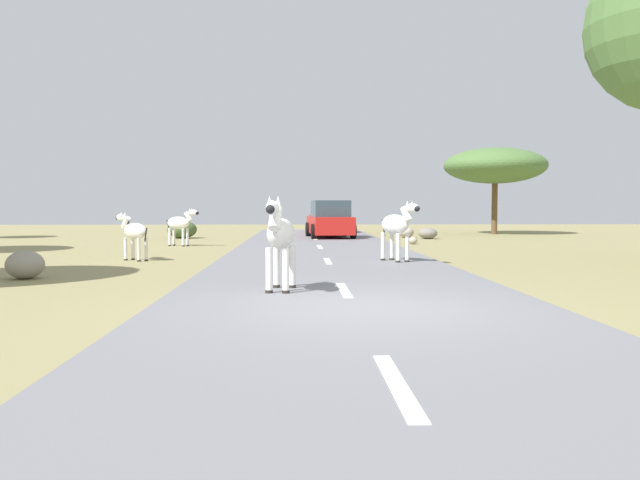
# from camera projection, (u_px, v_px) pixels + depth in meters

# --- Properties ---
(ground_plane) EXTENTS (90.00, 90.00, 0.00)m
(ground_plane) POSITION_uv_depth(u_px,v_px,m) (361.00, 311.00, 9.32)
(ground_plane) COLOR #8E8456
(road) EXTENTS (6.00, 64.00, 0.05)m
(road) POSITION_uv_depth(u_px,v_px,m) (354.00, 310.00, 9.31)
(road) COLOR slate
(road) RESTS_ON ground_plane
(lane_markings) EXTENTS (0.16, 56.00, 0.01)m
(lane_markings) POSITION_uv_depth(u_px,v_px,m) (361.00, 320.00, 8.31)
(lane_markings) COLOR silver
(lane_markings) RESTS_ON road
(zebra_0) EXTENTS (0.97, 1.60, 1.61)m
(zebra_0) POSITION_uv_depth(u_px,v_px,m) (397.00, 225.00, 17.16)
(zebra_0) COLOR silver
(zebra_0) RESTS_ON road
(zebra_1) EXTENTS (1.20, 1.09, 1.36)m
(zebra_1) POSITION_uv_depth(u_px,v_px,m) (134.00, 232.00, 18.03)
(zebra_1) COLOR silver
(zebra_1) RESTS_ON ground_plane
(zebra_2) EXTENTS (1.41, 0.96, 1.45)m
(zebra_2) POSITION_uv_depth(u_px,v_px,m) (180.00, 223.00, 24.65)
(zebra_2) COLOR silver
(zebra_2) RESTS_ON ground_plane
(zebra_3) EXTENTS (0.60, 1.72, 1.63)m
(zebra_3) POSITION_uv_depth(u_px,v_px,m) (280.00, 235.00, 11.13)
(zebra_3) COLOR silver
(zebra_3) RESTS_ON road
(car_0) EXTENTS (2.28, 4.46, 1.74)m
(car_0) POSITION_uv_depth(u_px,v_px,m) (330.00, 220.00, 30.56)
(car_0) COLOR red
(car_0) RESTS_ON road
(car_1) EXTENTS (2.03, 4.34, 1.74)m
(car_1) POSITION_uv_depth(u_px,v_px,m) (326.00, 218.00, 36.19)
(car_1) COLOR red
(car_1) RESTS_ON road
(tree_4) EXTENTS (5.53, 5.53, 4.69)m
(tree_4) POSITION_uv_depth(u_px,v_px,m) (495.00, 166.00, 35.19)
(tree_4) COLOR brown
(tree_4) RESTS_ON ground_plane
(bush_1) EXTENTS (1.40, 1.26, 0.84)m
(bush_1) POSITION_uv_depth(u_px,v_px,m) (182.00, 229.00, 30.71)
(bush_1) COLOR #425B2D
(bush_1) RESTS_ON ground_plane
(rock_0) EXTENTS (0.71, 0.76, 0.52)m
(rock_0) POSITION_uv_depth(u_px,v_px,m) (406.00, 232.00, 31.31)
(rock_0) COLOR #A89E8C
(rock_0) RESTS_ON ground_plane
(rock_1) EXTENTS (0.37, 0.36, 0.29)m
(rock_1) POSITION_uv_depth(u_px,v_px,m) (413.00, 241.00, 25.96)
(rock_1) COLOR #A89E8C
(rock_1) RESTS_ON ground_plane
(rock_3) EXTENTS (0.77, 0.78, 0.60)m
(rock_3) POSITION_uv_depth(u_px,v_px,m) (25.00, 265.00, 13.48)
(rock_3) COLOR gray
(rock_3) RESTS_ON ground_plane
(rock_4) EXTENTS (0.89, 0.80, 0.52)m
(rock_4) POSITION_uv_depth(u_px,v_px,m) (428.00, 233.00, 30.16)
(rock_4) COLOR gray
(rock_4) RESTS_ON ground_plane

